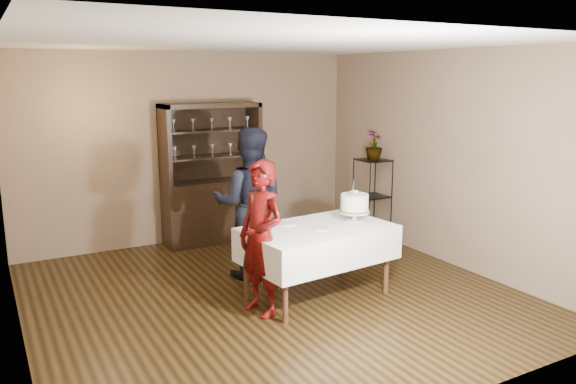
# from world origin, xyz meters

# --- Properties ---
(floor) EXTENTS (5.00, 5.00, 0.00)m
(floor) POSITION_xyz_m (0.00, 0.00, 0.00)
(floor) COLOR black
(floor) RESTS_ON ground
(ceiling) EXTENTS (5.00, 5.00, 0.00)m
(ceiling) POSITION_xyz_m (0.00, 0.00, 2.70)
(ceiling) COLOR silver
(ceiling) RESTS_ON back_wall
(back_wall) EXTENTS (5.00, 0.02, 2.70)m
(back_wall) POSITION_xyz_m (0.00, 2.50, 1.35)
(back_wall) COLOR #715F49
(back_wall) RESTS_ON floor
(wall_left) EXTENTS (0.02, 5.00, 2.70)m
(wall_left) POSITION_xyz_m (-2.50, 0.00, 1.35)
(wall_left) COLOR #715F49
(wall_left) RESTS_ON floor
(wall_right) EXTENTS (0.02, 5.00, 2.70)m
(wall_right) POSITION_xyz_m (2.50, 0.00, 1.35)
(wall_right) COLOR #715F49
(wall_right) RESTS_ON floor
(china_hutch) EXTENTS (1.40, 0.48, 2.00)m
(china_hutch) POSITION_xyz_m (0.20, 2.25, 0.66)
(china_hutch) COLOR black
(china_hutch) RESTS_ON floor
(plant_etagere) EXTENTS (0.42, 0.42, 1.20)m
(plant_etagere) POSITION_xyz_m (2.28, 1.20, 0.65)
(plant_etagere) COLOR black
(plant_etagere) RESTS_ON floor
(cake_table) EXTENTS (1.66, 1.12, 0.79)m
(cake_table) POSITION_xyz_m (0.41, -0.28, 0.60)
(cake_table) COLOR silver
(cake_table) RESTS_ON floor
(woman) EXTENTS (0.51, 0.65, 1.58)m
(woman) POSITION_xyz_m (-0.31, -0.38, 0.79)
(woman) COLOR #330504
(woman) RESTS_ON floor
(man) EXTENTS (1.09, 1.01, 1.80)m
(man) POSITION_xyz_m (0.05, 0.66, 0.90)
(man) COLOR black
(man) RESTS_ON floor
(cake) EXTENTS (0.37, 0.37, 0.48)m
(cake) POSITION_xyz_m (0.91, -0.26, 0.98)
(cake) COLOR silver
(cake) RESTS_ON cake_table
(plate_near) EXTENTS (0.21, 0.21, 0.01)m
(plate_near) POSITION_xyz_m (0.39, -0.37, 0.79)
(plate_near) COLOR silver
(plate_near) RESTS_ON cake_table
(plate_far) EXTENTS (0.24, 0.24, 0.01)m
(plate_far) POSITION_xyz_m (0.18, -0.03, 0.79)
(plate_far) COLOR silver
(plate_far) RESTS_ON cake_table
(potted_plant) EXTENTS (0.31, 0.31, 0.42)m
(potted_plant) POSITION_xyz_m (2.28, 1.19, 1.40)
(potted_plant) COLOR #457236
(potted_plant) RESTS_ON plant_etagere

